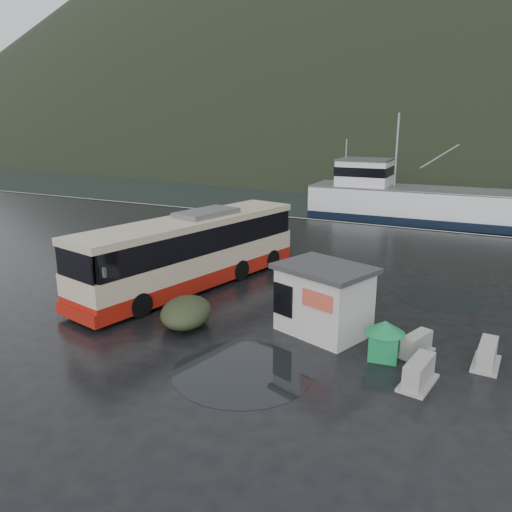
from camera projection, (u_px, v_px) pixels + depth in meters
The scene contains 15 objects.
ground at pixel (209, 307), 21.03m from camera, with size 160.00×160.00×0.00m, color black.
harbor_water at pixel (459, 154), 115.95m from camera, with size 300.00×180.00×0.02m, color black.
quay_edge at pixel (346, 223), 38.29m from camera, with size 160.00×0.60×1.50m, color #999993.
headland at pixel (510, 137), 232.43m from camera, with size 780.00×540.00×570.00m, color black.
coach_bus at pixel (193, 286), 23.73m from camera, with size 3.10×12.42×3.51m, color #C4B494, non-canonical shape.
white_van at pixel (161, 271), 26.07m from camera, with size 1.90×5.50×2.30m, color silver, non-canonical shape.
waste_bin_left at pixel (345, 328), 18.88m from camera, with size 0.97×0.97×1.35m, color #178245, non-canonical shape.
waste_bin_right at pixel (383, 358), 16.50m from camera, with size 0.96×0.96×1.33m, color #178245, non-canonical shape.
dome_tent at pixel (187, 325), 19.18m from camera, with size 1.91×2.67×1.05m, color #2E3520, non-canonical shape.
ticket_kiosk at pixel (323, 332), 18.54m from camera, with size 3.28×2.48×2.56m, color beige, non-canonical shape.
jersey_barrier_a at pixel (418, 384), 14.86m from camera, with size 0.81×1.63×0.81m, color #999993, non-canonical shape.
jersey_barrier_b at pixel (415, 354), 16.80m from camera, with size 0.72×1.45×0.72m, color #999993, non-canonical shape.
jersey_barrier_c at pixel (486, 365), 16.02m from camera, with size 0.78×1.57×0.78m, color #999993, non-canonical shape.
fishing_trawler at pixel (424, 208), 44.57m from camera, with size 23.80×5.23×9.52m, color silver, non-canonical shape.
puddles at pixel (259, 341), 17.77m from camera, with size 18.59×16.86×0.01m.
Camera 1 is at (10.61, -16.75, 7.61)m, focal length 35.00 mm.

